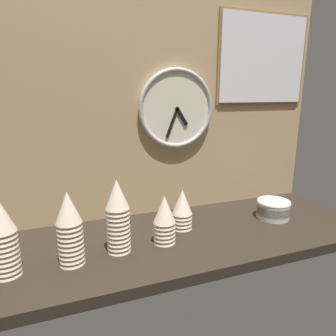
% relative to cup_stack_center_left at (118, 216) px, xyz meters
% --- Properties ---
extents(ground_plane, '(1.60, 0.56, 0.04)m').
position_rel_cup_stack_center_left_xyz_m(ground_plane, '(0.25, 0.05, -0.15)').
color(ground_plane, black).
extents(wall_tiled_back, '(1.60, 0.03, 1.05)m').
position_rel_cup_stack_center_left_xyz_m(wall_tiled_back, '(0.25, 0.32, 0.39)').
color(wall_tiled_back, tan).
rests_on(wall_tiled_back, ground_plane).
extents(cup_stack_center_left, '(0.08, 0.08, 0.27)m').
position_rel_cup_stack_center_left_xyz_m(cup_stack_center_left, '(0.00, 0.00, 0.00)').
color(cup_stack_center_left, beige).
rests_on(cup_stack_center_left, ground_plane).
extents(cup_stack_left, '(0.08, 0.08, 0.25)m').
position_rel_cup_stack_center_left_xyz_m(cup_stack_left, '(-0.16, -0.03, -0.01)').
color(cup_stack_left, beige).
rests_on(cup_stack_left, ground_plane).
extents(cup_stack_center, '(0.08, 0.08, 0.19)m').
position_rel_cup_stack_center_left_xyz_m(cup_stack_center, '(0.17, 0.00, -0.04)').
color(cup_stack_center, beige).
rests_on(cup_stack_center, ground_plane).
extents(cup_stack_center_right, '(0.08, 0.08, 0.17)m').
position_rel_cup_stack_center_left_xyz_m(cup_stack_center_right, '(0.28, 0.09, -0.05)').
color(cup_stack_center_right, beige).
rests_on(cup_stack_center_right, ground_plane).
extents(cup_stack_far_left, '(0.08, 0.08, 0.25)m').
position_rel_cup_stack_center_left_xyz_m(cup_stack_far_left, '(-0.35, -0.03, -0.01)').
color(cup_stack_far_left, beige).
rests_on(cup_stack_far_left, ground_plane).
extents(bowl_stack_far_right, '(0.15, 0.15, 0.08)m').
position_rel_cup_stack_center_left_xyz_m(bowl_stack_far_right, '(0.71, 0.05, -0.09)').
color(bowl_stack_far_right, beige).
rests_on(bowl_stack_far_right, ground_plane).
extents(wall_clock, '(0.35, 0.03, 0.35)m').
position_rel_cup_stack_center_left_xyz_m(wall_clock, '(0.33, 0.29, 0.35)').
color(wall_clock, beige).
extents(menu_board, '(0.49, 0.01, 0.43)m').
position_rel_cup_stack_center_left_xyz_m(menu_board, '(0.78, 0.30, 0.57)').
color(menu_board, olive).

